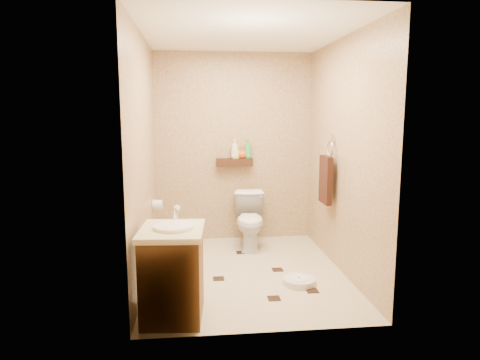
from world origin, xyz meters
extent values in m
plane|color=#C5B290|center=(0.00, 0.00, 0.00)|extent=(2.50, 2.50, 0.00)
cube|color=tan|center=(0.00, 1.25, 1.20)|extent=(2.00, 0.04, 2.40)
cube|color=tan|center=(0.00, -1.25, 1.20)|extent=(2.00, 0.04, 2.40)
cube|color=tan|center=(-1.00, 0.00, 1.20)|extent=(0.04, 2.50, 2.40)
cube|color=tan|center=(1.00, 0.00, 1.20)|extent=(0.04, 2.50, 2.40)
cube|color=white|center=(0.00, 0.00, 2.40)|extent=(2.00, 2.50, 0.02)
cube|color=#381F0F|center=(0.00, 1.17, 1.02)|extent=(0.46, 0.14, 0.10)
cube|color=black|center=(-0.29, -0.16, 0.00)|extent=(0.11, 0.11, 0.01)
cube|color=black|center=(0.34, 0.02, 0.00)|extent=(0.11, 0.11, 0.01)
cube|color=black|center=(0.18, -0.67, 0.00)|extent=(0.11, 0.11, 0.01)
cube|color=black|center=(-0.50, 0.46, 0.00)|extent=(0.11, 0.11, 0.01)
cube|color=black|center=(0.56, -0.55, 0.00)|extent=(0.11, 0.11, 0.01)
cube|color=black|center=(0.02, 0.63, 0.00)|extent=(0.11, 0.11, 0.01)
imported|color=white|center=(0.16, 0.83, 0.34)|extent=(0.42, 0.68, 0.67)
cube|color=brown|center=(-0.70, -0.90, 0.35)|extent=(0.50, 0.60, 0.69)
cube|color=beige|center=(-0.70, -0.90, 0.71)|extent=(0.54, 0.64, 0.04)
cylinder|color=white|center=(-0.68, -0.90, 0.74)|extent=(0.32, 0.32, 0.04)
cylinder|color=silver|center=(-0.68, -0.71, 0.80)|extent=(0.03, 0.03, 0.11)
cylinder|color=silver|center=(0.48, -0.37, 0.03)|extent=(0.33, 0.33, 0.06)
cylinder|color=white|center=(0.48, -0.37, 0.06)|extent=(0.19, 0.19, 0.01)
cylinder|color=#186260|center=(-0.73, 0.89, 0.07)|extent=(0.12, 0.12, 0.14)
cylinder|color=silver|center=(-0.73, 0.89, 0.32)|extent=(0.02, 0.02, 0.38)
sphere|color=silver|center=(-0.73, 0.89, 0.50)|extent=(0.09, 0.09, 0.09)
cube|color=silver|center=(0.98, 0.25, 1.38)|extent=(0.03, 0.06, 0.08)
torus|color=silver|center=(0.95, 0.25, 1.26)|extent=(0.02, 0.19, 0.19)
cube|color=#381C10|center=(0.91, 0.25, 0.92)|extent=(0.06, 0.30, 0.52)
cylinder|color=silver|center=(-0.94, 0.65, 0.60)|extent=(0.11, 0.11, 0.11)
cylinder|color=silver|center=(-0.98, 0.65, 0.66)|extent=(0.04, 0.02, 0.02)
imported|color=white|center=(0.00, 1.17, 1.19)|extent=(0.13, 0.13, 0.24)
imported|color=yellow|center=(0.01, 1.17, 1.15)|extent=(0.10, 0.10, 0.16)
imported|color=#C64E17|center=(0.10, 1.17, 1.14)|extent=(0.13, 0.13, 0.15)
imported|color=green|center=(0.17, 1.17, 1.19)|extent=(0.13, 0.13, 0.24)
camera|label=1|loc=(-0.52, -4.22, 1.64)|focal=32.00mm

